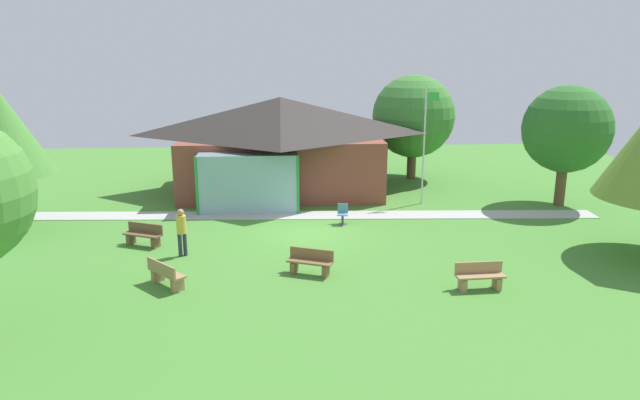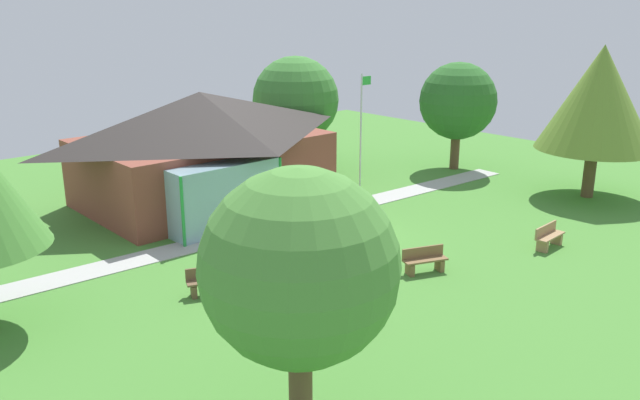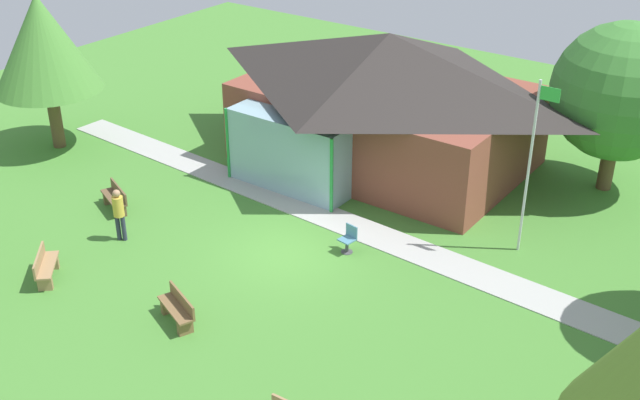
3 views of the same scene
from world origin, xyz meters
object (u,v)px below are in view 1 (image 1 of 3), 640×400
Objects in this scene: bench_front_center at (310,263)px; patio_chair_lawn_spare at (343,214)px; visitor_strolling_lawn at (181,229)px; bench_front_left at (166,274)px; pavilion at (280,143)px; tree_east_hedge at (567,129)px; flagpole at (425,142)px; bench_mid_left at (144,235)px; tree_behind_pavilion_right at (413,116)px; bench_front_right at (480,277)px.

bench_front_center is 5.82m from patio_chair_lawn_spare.
bench_front_center is 4.95m from visitor_strolling_lawn.
bench_front_center is at bearing 55.97° from bench_front_left.
tree_east_hedge reaches higher than pavilion.
bench_front_left is (-10.35, -9.44, -2.61)m from flagpole.
bench_mid_left is 2.15m from visitor_strolling_lawn.
visitor_strolling_lawn is 17.94m from tree_east_hedge.
pavilion is 8.05m from tree_behind_pavilion_right.
tree_behind_pavilion_right is (0.71, 5.67, 0.55)m from flagpole.
visitor_strolling_lawn is (-6.11, -3.55, 0.61)m from patio_chair_lawn_spare.
visitor_strolling_lawn is at bearing -2.48° from bench_front_center.
bench_front_right is at bearing -179.87° from bench_mid_left.
bench_front_left is 0.80× the size of visitor_strolling_lawn.
bench_front_right is at bearing 134.59° from visitor_strolling_lawn.
bench_front_center is at bearing 82.34° from patio_chair_lawn_spare.
pavilion reaches higher than bench_front_center.
tree_east_hedge reaches higher than flagpole.
bench_front_right is 12.23m from bench_mid_left.
bench_front_left is at bearing 63.91° from visitor_strolling_lawn.
flagpole reaches higher than bench_front_right.
bench_front_right and bench_mid_left have the same top height.
bench_front_left is 8.83m from patio_chair_lawn_spare.
flagpole is 5.74m from tree_behind_pavilion_right.
tree_east_hedge is (10.61, 2.40, 3.20)m from patio_chair_lawn_spare.
visitor_strolling_lawn is at bearing -131.73° from tree_behind_pavilion_right.
bench_front_right is 12.33m from tree_east_hedge.
patio_chair_lawn_spare is at bearing -167.27° from tree_east_hedge.
bench_front_right is (-0.70, -10.25, -2.61)m from flagpole.
bench_front_center and bench_front_right have the same top height.
pavilion is 1.94× the size of tree_east_hedge.
bench_front_center and bench_front_left have the same top height.
pavilion is 7.86× the size of bench_front_left.
tree_behind_pavilion_right is at bearing -98.12° from bench_front_right.
flagpole is at bearing -132.20° from bench_mid_left.
bench_front_center is at bearing -85.11° from pavilion.
tree_east_hedge is 0.96× the size of tree_behind_pavilion_right.
bench_mid_left is at bearing -61.58° from visitor_strolling_lawn.
flagpole is 0.96× the size of tree_east_hedge.
tree_east_hedge is at bearing -15.72° from pavilion.
bench_front_left is 0.92× the size of bench_front_right.
flagpole is at bearing -171.98° from visitor_strolling_lawn.
visitor_strolling_lawn reaches higher than bench_front_left.
pavilion is 7.06× the size of bench_mid_left.
pavilion is 2.01× the size of flagpole.
bench_front_left is 0.24× the size of tree_behind_pavilion_right.
flagpole is at bearing -23.80° from pavilion.
patio_chair_lawn_spare is (-3.48, 7.13, 0.01)m from bench_front_right.
bench_front_right is (5.12, -1.56, 0.00)m from bench_front_center.
patio_chair_lawn_spare is (-4.18, -3.12, -2.59)m from flagpole.
visitor_strolling_lawn is at bearing -160.44° from tree_east_hedge.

